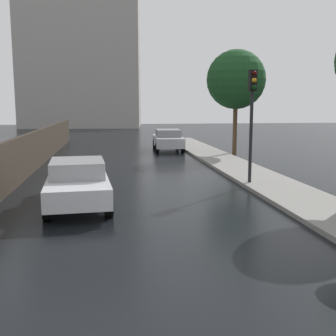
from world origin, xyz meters
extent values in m
plane|color=black|center=(0.00, 0.00, 0.00)|extent=(120.00, 120.00, 0.00)
cube|color=silver|center=(-1.78, 6.83, 0.61)|extent=(2.05, 4.48, 0.55)
cube|color=gray|center=(-1.78, 6.85, 1.13)|extent=(1.67, 2.06, 0.49)
cylinder|color=black|center=(-0.87, 5.45, 0.33)|extent=(0.27, 0.68, 0.67)
cylinder|color=black|center=(-2.47, 5.33, 0.33)|extent=(0.27, 0.68, 0.67)
cylinder|color=black|center=(-1.08, 8.32, 0.33)|extent=(0.27, 0.68, 0.67)
cylinder|color=black|center=(-2.68, 8.21, 0.33)|extent=(0.27, 0.68, 0.67)
cube|color=#B2B5BA|center=(3.00, 21.40, 0.62)|extent=(1.98, 4.47, 0.62)
cube|color=gray|center=(2.99, 21.27, 1.16)|extent=(1.65, 2.18, 0.46)
cylinder|color=black|center=(2.26, 22.89, 0.31)|extent=(0.25, 0.63, 0.62)
cylinder|color=black|center=(3.88, 22.81, 0.31)|extent=(0.25, 0.63, 0.62)
cylinder|color=black|center=(2.11, 20.00, 0.31)|extent=(0.25, 0.63, 0.62)
cylinder|color=black|center=(3.73, 19.92, 0.31)|extent=(0.25, 0.63, 0.62)
cylinder|color=black|center=(4.31, 9.02, 1.81)|extent=(0.12, 0.12, 3.34)
cube|color=black|center=(4.31, 9.02, 3.85)|extent=(0.26, 0.26, 0.75)
sphere|color=#360503|center=(4.31, 8.85, 4.10)|extent=(0.17, 0.17, 0.17)
sphere|color=orange|center=(4.31, 8.85, 3.85)|extent=(0.17, 0.17, 0.17)
sphere|color=black|center=(4.31, 8.85, 3.60)|extent=(0.17, 0.17, 0.17)
cylinder|color=#4C3823|center=(6.62, 18.38, 1.63)|extent=(0.26, 0.26, 3.25)
sphere|color=#19421E|center=(6.62, 18.38, 4.47)|extent=(3.46, 3.46, 3.46)
cube|color=#9E9993|center=(-4.19, 53.43, 12.25)|extent=(16.41, 13.18, 24.49)
camera|label=1|loc=(-0.80, -5.42, 2.98)|focal=43.89mm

